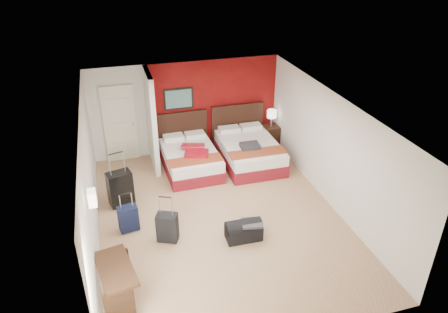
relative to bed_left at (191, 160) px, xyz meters
name	(u,v)px	position (x,y,z in m)	size (l,w,h in m)	color
ground	(219,217)	(0.16, -2.13, -0.28)	(6.50, 6.50, 0.00)	tan
room_walls	(140,144)	(-1.25, -0.71, 0.98)	(5.02, 6.52, 2.50)	silver
red_accent_panel	(214,105)	(0.91, 1.10, 0.97)	(3.50, 0.04, 2.50)	maroon
partition_wall	(152,121)	(-0.84, 0.48, 0.97)	(0.12, 1.20, 2.50)	silver
entry_door	(120,124)	(-1.59, 1.07, 0.75)	(0.82, 0.06, 2.05)	silver
bed_left	(191,160)	(0.00, 0.00, 0.00)	(1.30, 1.85, 0.56)	white
bed_right	(249,153)	(1.55, -0.07, 0.02)	(1.40, 2.00, 0.60)	white
red_suitcase_open	(195,150)	(0.10, -0.10, 0.33)	(0.57, 0.79, 0.10)	#A30E1E
jacket_bundle	(250,146)	(1.45, -0.37, 0.38)	(0.47, 0.37, 0.11)	#343438
nightstand	(271,136)	(2.45, 0.69, 0.03)	(0.44, 0.44, 0.62)	black
table_lamp	(272,118)	(2.45, 0.69, 0.57)	(0.26, 0.26, 0.47)	beige
suitcase_black	(120,190)	(-1.80, -1.09, 0.11)	(0.52, 0.33, 0.78)	black
suitcase_charcoal	(167,228)	(-1.02, -2.61, 0.02)	(0.40, 0.25, 0.59)	black
suitcase_navy	(128,219)	(-1.73, -2.06, -0.01)	(0.39, 0.24, 0.54)	black
duffel_bag	(244,231)	(0.43, -2.96, -0.10)	(0.70, 0.37, 0.36)	black
jacket_draped	(252,223)	(0.58, -3.01, 0.10)	(0.40, 0.34, 0.05)	#3C3C41
desk	(118,287)	(-2.04, -4.03, 0.14)	(0.50, 1.01, 0.84)	black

